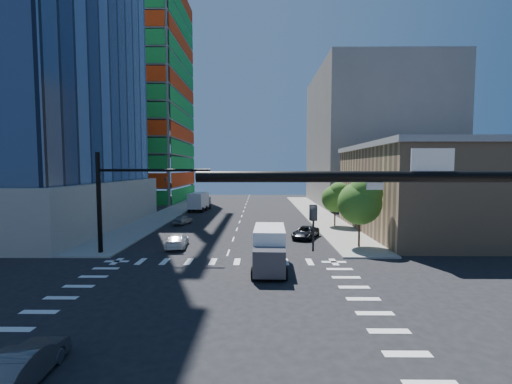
{
  "coord_description": "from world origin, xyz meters",
  "views": [
    {
      "loc": [
        2.84,
        -18.77,
        7.73
      ],
      "look_at": [
        2.58,
        8.0,
        5.86
      ],
      "focal_mm": 24.0,
      "sensor_mm": 36.0,
      "label": 1
    }
  ],
  "objects": [
    {
      "name": "ground",
      "position": [
        0.0,
        0.0,
        0.0
      ],
      "size": [
        160.0,
        160.0,
        0.0
      ],
      "primitive_type": "plane",
      "color": "black",
      "rests_on": "ground"
    },
    {
      "name": "road_markings",
      "position": [
        0.0,
        0.0,
        0.01
      ],
      "size": [
        20.0,
        20.0,
        0.01
      ],
      "primitive_type": "cube",
      "color": "silver",
      "rests_on": "ground"
    },
    {
      "name": "sidewalk_ne",
      "position": [
        12.5,
        40.0,
        0.07
      ],
      "size": [
        5.0,
        60.0,
        0.15
      ],
      "primitive_type": "cube",
      "color": "gray",
      "rests_on": "ground"
    },
    {
      "name": "sidewalk_nw",
      "position": [
        -12.5,
        40.0,
        0.07
      ],
      "size": [
        5.0,
        60.0,
        0.15
      ],
      "primitive_type": "cube",
      "color": "gray",
      "rests_on": "ground"
    },
    {
      "name": "construction_building",
      "position": [
        -27.41,
        61.93,
        24.61
      ],
      "size": [
        25.16,
        34.5,
        70.6
      ],
      "color": "slate",
      "rests_on": "ground"
    },
    {
      "name": "commercial_building",
      "position": [
        25.0,
        22.0,
        5.31
      ],
      "size": [
        20.5,
        22.5,
        10.6
      ],
      "color": "tan",
      "rests_on": "ground"
    },
    {
      "name": "bg_building_ne",
      "position": [
        27.0,
        55.0,
        14.0
      ],
      "size": [
        24.0,
        30.0,
        28.0
      ],
      "primitive_type": "cube",
      "color": "slate",
      "rests_on": "ground"
    },
    {
      "name": "signal_mast_nw",
      "position": [
        -10.0,
        11.5,
        5.49
      ],
      "size": [
        10.2,
        0.4,
        9.0
      ],
      "color": "black",
      "rests_on": "sidewalk_nw"
    },
    {
      "name": "tree_south",
      "position": [
        12.63,
        13.9,
        4.69
      ],
      "size": [
        4.16,
        4.16,
        6.82
      ],
      "color": "#382316",
      "rests_on": "sidewalk_ne"
    },
    {
      "name": "tree_north",
      "position": [
        12.93,
        25.9,
        3.99
      ],
      "size": [
        3.54,
        3.52,
        5.78
      ],
      "color": "#382316",
      "rests_on": "sidewalk_ne"
    },
    {
      "name": "car_nb_far",
      "position": [
        7.95,
        18.59,
        0.65
      ],
      "size": [
        3.87,
        5.16,
        1.3
      ],
      "primitive_type": "imported",
      "rotation": [
        0.0,
        0.0,
        -0.41
      ],
      "color": "black",
      "rests_on": "ground"
    },
    {
      "name": "car_sb_near",
      "position": [
        -5.19,
        14.16,
        0.68
      ],
      "size": [
        2.33,
        4.81,
        1.35
      ],
      "primitive_type": "imported",
      "rotation": [
        0.0,
        0.0,
        3.24
      ],
      "color": "white",
      "rests_on": "ground"
    },
    {
      "name": "car_sb_mid",
      "position": [
        -7.67,
        27.75,
        0.65
      ],
      "size": [
        2.37,
        4.09,
        1.31
      ],
      "primitive_type": "imported",
      "rotation": [
        0.0,
        0.0,
        2.92
      ],
      "color": "#95999C",
      "rests_on": "ground"
    },
    {
      "name": "car_sb_cross",
      "position": [
        -5.64,
        -7.04,
        0.68
      ],
      "size": [
        1.66,
        4.19,
        1.36
      ],
      "primitive_type": "imported",
      "rotation": [
        0.0,
        0.0,
        3.2
      ],
      "color": "#4A4B4F",
      "rests_on": "ground"
    },
    {
      "name": "box_truck_near",
      "position": [
        3.61,
        6.75,
        1.38
      ],
      "size": [
        2.73,
        6.03,
        3.12
      ],
      "rotation": [
        0.0,
        0.0,
        -0.03
      ],
      "color": "black",
      "rests_on": "ground"
    },
    {
      "name": "box_truck_far",
      "position": [
        -7.97,
        43.05,
        1.46
      ],
      "size": [
        3.35,
        6.55,
        3.3
      ],
      "rotation": [
        0.0,
        0.0,
        3.03
      ],
      "color": "black",
      "rests_on": "ground"
    }
  ]
}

